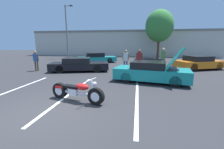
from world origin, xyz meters
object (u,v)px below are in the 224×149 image
(light_pole, at_px, (67,30))
(spectator_far_lot, at_px, (139,59))
(parked_car_mid_row, at_px, (79,65))
(tree_background, at_px, (159,26))
(motorcycle, at_px, (77,91))
(parked_car_left_row, at_px, (96,58))
(parked_car_right_row, at_px, (199,63))
(spectator_by_show_car, at_px, (36,59))
(spectator_near_motorcycle, at_px, (126,59))
(spectator_midground, at_px, (163,57))
(show_car_hood_open, at_px, (151,72))

(light_pole, xyz_separation_m, spectator_far_lot, (10.57, -9.72, -3.13))
(parked_car_mid_row, bearing_deg, tree_background, 41.44)
(light_pole, height_order, motorcycle, light_pole)
(parked_car_left_row, height_order, spectator_far_lot, spectator_far_lot)
(parked_car_left_row, distance_m, parked_car_right_row, 10.50)
(light_pole, xyz_separation_m, spectator_by_show_car, (2.25, -10.55, -3.22))
(parked_car_right_row, relative_size, spectator_near_motorcycle, 2.59)
(parked_car_left_row, height_order, spectator_midground, spectator_midground)
(parked_car_mid_row, height_order, spectator_near_motorcycle, spectator_near_motorcycle)
(parked_car_left_row, xyz_separation_m, spectator_near_motorcycle, (3.85, -4.95, 0.48))
(show_car_hood_open, distance_m, spectator_midground, 4.74)
(spectator_far_lot, bearing_deg, parked_car_right_row, 23.71)
(show_car_hood_open, bearing_deg, parked_car_right_row, 59.63)
(motorcycle, relative_size, parked_car_mid_row, 0.48)
(parked_car_mid_row, distance_m, spectator_near_motorcycle, 3.83)
(light_pole, distance_m, parked_car_right_row, 17.78)
(light_pole, xyz_separation_m, show_car_hood_open, (11.29, -12.58, -3.61))
(show_car_hood_open, bearing_deg, tree_background, 92.26)
(tree_background, distance_m, motorcycle, 18.95)
(tree_background, bearing_deg, parked_car_left_row, -142.18)
(spectator_by_show_car, bearing_deg, spectator_near_motorcycle, 8.73)
(light_pole, xyz_separation_m, parked_car_mid_row, (5.75, -10.06, -3.67))
(light_pole, distance_m, parked_car_left_row, 8.09)
(tree_background, height_order, parked_car_left_row, tree_background)
(parked_car_right_row, bearing_deg, parked_car_left_row, 140.30)
(spectator_near_motorcycle, bearing_deg, parked_car_mid_row, -170.58)
(light_pole, relative_size, parked_car_right_row, 1.71)
(show_car_hood_open, xyz_separation_m, parked_car_mid_row, (-5.53, 2.52, -0.06))
(spectator_midground, bearing_deg, parked_car_mid_row, -163.75)
(tree_background, xyz_separation_m, motorcycle, (-5.19, -17.73, -4.23))
(parked_car_right_row, bearing_deg, motorcycle, -154.06)
(spectator_midground, bearing_deg, parked_car_right_row, 10.93)
(parked_car_right_row, xyz_separation_m, spectator_midground, (-3.12, -0.60, 0.55))
(spectator_midground, bearing_deg, tree_background, 85.62)
(motorcycle, bearing_deg, light_pole, 130.88)
(parked_car_right_row, bearing_deg, parked_car_mid_row, 171.33)
(tree_background, xyz_separation_m, parked_car_left_row, (-7.68, -5.96, -4.08))
(parked_car_right_row, xyz_separation_m, spectator_by_show_car, (-13.47, -3.09, 0.40))
(light_pole, xyz_separation_m, tree_background, (13.33, 1.47, 0.43))
(parked_car_left_row, bearing_deg, spectator_far_lot, -70.70)
(spectator_by_show_car, bearing_deg, spectator_midground, 13.52)
(spectator_near_motorcycle, bearing_deg, spectator_far_lot, -14.69)
(parked_car_right_row, bearing_deg, tree_background, 81.70)
(motorcycle, height_order, spectator_near_motorcycle, spectator_near_motorcycle)
(light_pole, height_order, show_car_hood_open, light_pole)
(spectator_near_motorcycle, relative_size, spectator_by_show_car, 1.05)
(light_pole, height_order, parked_car_mid_row, light_pole)
(parked_car_mid_row, height_order, spectator_far_lot, spectator_far_lot)
(spectator_by_show_car, bearing_deg, motorcycle, -44.08)
(motorcycle, height_order, parked_car_left_row, parked_car_left_row)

